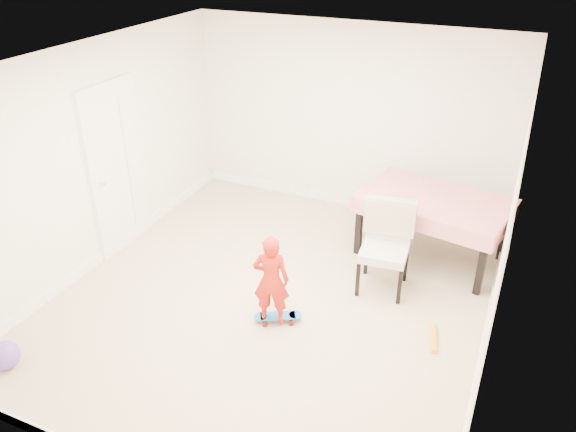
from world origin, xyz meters
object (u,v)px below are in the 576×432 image
at_px(dining_table, 431,227).
at_px(dining_chair, 384,249).
at_px(skateboard, 278,318).
at_px(balloon, 5,355).
at_px(child, 271,283).

height_order(dining_table, dining_chair, dining_chair).
bearing_deg(skateboard, balloon, -169.33).
xyz_separation_m(dining_table, skateboard, (-1.18, -1.92, -0.37)).
bearing_deg(dining_table, balloon, -121.37).
bearing_deg(balloon, child, 38.30).
distance_m(dining_chair, balloon, 3.95).
relative_size(dining_chair, balloon, 3.68).
relative_size(dining_table, child, 1.69).
xyz_separation_m(dining_chair, skateboard, (-0.83, -1.02, -0.48)).
xyz_separation_m(dining_chair, child, (-0.87, -1.08, -0.01)).
relative_size(dining_table, dining_chair, 1.66).
bearing_deg(balloon, dining_chair, 42.71).
bearing_deg(skateboard, dining_chair, 23.13).
bearing_deg(dining_table, child, -110.93).
bearing_deg(dining_table, skateboard, -110.64).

